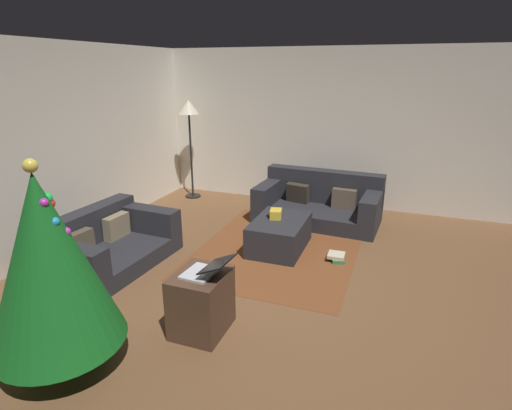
{
  "coord_description": "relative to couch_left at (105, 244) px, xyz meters",
  "views": [
    {
      "loc": [
        -3.71,
        -1.01,
        2.27
      ],
      "look_at": [
        0.51,
        0.54,
        0.75
      ],
      "focal_mm": 28.5,
      "sensor_mm": 36.0,
      "label": 1
    }
  ],
  "objects": [
    {
      "name": "side_table",
      "position": [
        -0.79,
        -1.71,
        0.03
      ],
      "size": [
        0.52,
        0.44,
        0.57
      ],
      "primitive_type": "cube",
      "color": "#4C3323",
      "rests_on": "ground_plane"
    },
    {
      "name": "area_rug",
      "position": [
        1.14,
        -1.85,
        -0.25
      ],
      "size": [
        2.6,
        2.0,
        0.01
      ],
      "primitive_type": "cube",
      "color": "brown",
      "rests_on": "ground_plane"
    },
    {
      "name": "laptop",
      "position": [
        -0.8,
        -1.78,
        0.37
      ],
      "size": [
        0.34,
        0.44,
        0.19
      ],
      "color": "silver",
      "rests_on": "side_table"
    },
    {
      "name": "ottoman",
      "position": [
        1.14,
        -1.85,
        -0.05
      ],
      "size": [
        0.95,
        0.65,
        0.4
      ],
      "primitive_type": "cube",
      "color": "#26262B",
      "rests_on": "ground_plane"
    },
    {
      "name": "gift_box",
      "position": [
        1.2,
        -1.78,
        0.2
      ],
      "size": [
        0.22,
        0.19,
        0.11
      ],
      "primitive_type": "cube",
      "rotation": [
        0.0,
        0.0,
        0.23
      ],
      "color": "gold",
      "rests_on": "ottoman"
    },
    {
      "name": "tv_remote",
      "position": [
        1.19,
        -1.72,
        0.16
      ],
      "size": [
        0.11,
        0.17,
        0.02
      ],
      "primitive_type": "cube",
      "rotation": [
        0.0,
        0.0,
        -0.44
      ],
      "color": "black",
      "rests_on": "ottoman"
    },
    {
      "name": "corner_lamp",
      "position": [
        2.77,
        0.32,
        1.24
      ],
      "size": [
        0.36,
        0.36,
        1.75
      ],
      "color": "black",
      "rests_on": "ground_plane"
    },
    {
      "name": "corner_partition",
      "position": [
        3.26,
        -2.25,
        1.05
      ],
      "size": [
        0.12,
        6.4,
        2.6
      ],
      "primitive_type": "cube",
      "color": "silver",
      "rests_on": "ground_plane"
    },
    {
      "name": "christmas_tree",
      "position": [
        -1.6,
        -0.91,
        0.68
      ],
      "size": [
        0.99,
        0.99,
        1.7
      ],
      "color": "brown",
      "rests_on": "ground_plane"
    },
    {
      "name": "couch_right",
      "position": [
        2.38,
        -2.12,
        0.02
      ],
      "size": [
        1.04,
        1.89,
        0.74
      ],
      "rotation": [
        0.0,
        0.0,
        1.51
      ],
      "color": "#26262B",
      "rests_on": "ground_plane"
    },
    {
      "name": "rear_partition",
      "position": [
        0.12,
        0.89,
        1.05
      ],
      "size": [
        6.4,
        0.12,
        2.6
      ],
      "primitive_type": "cube",
      "color": "silver",
      "rests_on": "ground_plane"
    },
    {
      "name": "couch_left",
      "position": [
        0.0,
        0.0,
        0.0
      ],
      "size": [
        1.59,
        1.08,
        0.63
      ],
      "rotation": [
        0.0,
        0.0,
        3.08
      ],
      "color": "#26262B",
      "rests_on": "ground_plane"
    },
    {
      "name": "book_stack",
      "position": [
        1.05,
        -2.63,
        -0.21
      ],
      "size": [
        0.29,
        0.23,
        0.09
      ],
      "color": "#387A47",
      "rests_on": "ground_plane"
    },
    {
      "name": "ground_plane",
      "position": [
        0.12,
        -2.25,
        -0.25
      ],
      "size": [
        6.4,
        6.4,
        0.0
      ],
      "primitive_type": "plane",
      "color": "brown"
    }
  ]
}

